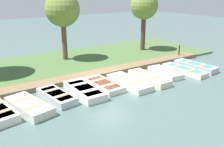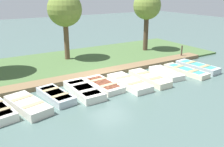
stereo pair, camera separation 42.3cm
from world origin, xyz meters
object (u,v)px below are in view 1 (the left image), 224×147
at_px(rowboat_6, 149,78).
at_px(park_tree_center, 144,7).
at_px(rowboat_1, 29,106).
at_px(rowboat_8, 184,70).
at_px(rowboat_9, 195,66).
at_px(mooring_post_far, 179,52).
at_px(rowboat_7, 165,73).
at_px(rowboat_4, 103,85).
at_px(park_tree_left, 63,10).
at_px(rowboat_2, 57,96).
at_px(rowboat_5, 129,82).
at_px(rowboat_3, 84,91).

bearing_deg(rowboat_6, park_tree_center, 143.38).
distance_m(rowboat_1, rowboat_6, 7.59).
bearing_deg(rowboat_8, rowboat_1, -95.43).
height_order(rowboat_9, mooring_post_far, mooring_post_far).
bearing_deg(rowboat_7, rowboat_8, 82.71).
bearing_deg(park_tree_center, rowboat_8, -14.35).
relative_size(rowboat_4, park_tree_left, 0.53).
distance_m(rowboat_2, rowboat_8, 9.26).
xyz_separation_m(rowboat_7, park_tree_center, (-6.23, 3.21, 3.92)).
distance_m(rowboat_4, park_tree_left, 7.78).
distance_m(rowboat_5, rowboat_6, 1.54).
bearing_deg(mooring_post_far, rowboat_5, -69.65).
relative_size(rowboat_6, mooring_post_far, 2.75).
height_order(rowboat_2, rowboat_6, same).
xyz_separation_m(rowboat_9, mooring_post_far, (-2.76, 1.24, 0.37)).
distance_m(rowboat_1, rowboat_2, 1.62).
bearing_deg(rowboat_9, rowboat_8, -89.60).
bearing_deg(rowboat_5, rowboat_2, -96.34).
xyz_separation_m(rowboat_3, rowboat_5, (0.29, 2.91, -0.02)).
relative_size(rowboat_5, mooring_post_far, 2.80).
bearing_deg(rowboat_3, rowboat_1, -86.00).
relative_size(rowboat_9, park_tree_center, 0.60).
relative_size(rowboat_7, mooring_post_far, 2.35).
bearing_deg(park_tree_left, rowboat_4, -4.00).
height_order(rowboat_5, mooring_post_far, mooring_post_far).
distance_m(rowboat_3, park_tree_left, 8.19).
relative_size(rowboat_5, rowboat_8, 0.97).
xyz_separation_m(rowboat_2, rowboat_3, (0.16, 1.58, 0.01)).
distance_m(rowboat_5, rowboat_9, 6.11).
bearing_deg(rowboat_6, rowboat_7, 99.04).
bearing_deg(park_tree_center, rowboat_6, -37.08).
relative_size(rowboat_1, rowboat_3, 1.01).
distance_m(rowboat_6, mooring_post_far, 6.46).
relative_size(rowboat_6, rowboat_7, 1.17).
xyz_separation_m(mooring_post_far, park_tree_center, (-3.68, -0.91, 3.52)).
distance_m(rowboat_1, rowboat_7, 9.28).
bearing_deg(mooring_post_far, park_tree_left, -118.50).
height_order(rowboat_3, park_tree_center, park_tree_center).
distance_m(rowboat_4, rowboat_9, 7.63).
xyz_separation_m(rowboat_7, park_tree_left, (-7.09, -4.26, 3.88)).
distance_m(rowboat_2, mooring_post_far, 12.06).
xyz_separation_m(rowboat_4, rowboat_8, (0.72, 6.26, 0.00)).
bearing_deg(rowboat_9, rowboat_7, -99.39).
relative_size(rowboat_5, rowboat_6, 1.02).
xyz_separation_m(mooring_post_far, park_tree_left, (-4.55, -8.38, 3.48)).
height_order(rowboat_3, rowboat_8, rowboat_3).
relative_size(rowboat_1, rowboat_5, 0.94).
relative_size(rowboat_2, park_tree_center, 0.51).
height_order(rowboat_2, rowboat_4, rowboat_2).
height_order(rowboat_5, rowboat_8, rowboat_5).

